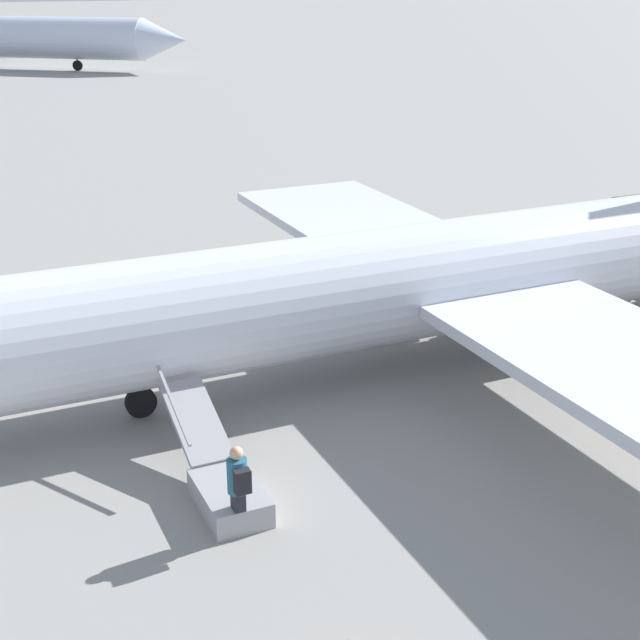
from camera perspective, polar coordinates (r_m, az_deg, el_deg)
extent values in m
plane|color=gray|center=(23.11, 6.84, -2.56)|extent=(600.00, 600.00, 0.00)
cylinder|color=silver|center=(22.31, 7.09, 2.63)|extent=(23.00, 3.89, 2.85)
cube|color=silver|center=(28.11, 2.45, 6.27)|extent=(5.00, 9.81, 0.29)
cylinder|color=black|center=(20.39, -11.39, -5.17)|extent=(0.71, 0.21, 0.71)
cylinder|color=#4C4C51|center=(20.19, -11.49, -4.00)|extent=(0.13, 0.13, 0.22)
cylinder|color=black|center=(23.24, 13.36, -1.93)|extent=(0.71, 0.21, 0.71)
cylinder|color=#4C4C51|center=(23.07, 13.46, -0.87)|extent=(0.13, 0.13, 0.22)
cylinder|color=black|center=(25.14, 9.84, 0.16)|extent=(0.71, 0.21, 0.71)
cylinder|color=#4C4C51|center=(24.98, 9.91, 1.15)|extent=(0.13, 0.13, 0.22)
cone|color=silver|center=(91.72, -9.91, 17.25)|extent=(5.94, 5.89, 3.95)
cylinder|color=black|center=(96.08, -15.25, 15.44)|extent=(0.92, 0.84, 1.00)
cylinder|color=gray|center=(96.02, -15.29, 15.82)|extent=(0.18, 0.18, 0.31)
cube|color=#99999E|center=(16.88, -5.78, -11.28)|extent=(1.18, 1.85, 0.50)
cube|color=#99999E|center=(18.21, -7.94, -6.43)|extent=(1.00, 2.28, 0.90)
cube|color=#99999E|center=(17.88, -9.41, -5.27)|extent=(0.16, 2.22, 0.84)
cube|color=#23232D|center=(16.16, -5.23, -12.16)|extent=(0.21, 0.29, 0.85)
cylinder|color=#265972|center=(15.75, -5.32, -9.89)|extent=(0.36, 0.36, 0.65)
sphere|color=tan|center=(15.53, -5.38, -8.48)|extent=(0.24, 0.24, 0.24)
cube|color=black|center=(15.52, -4.98, -10.26)|extent=(0.29, 0.19, 0.44)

